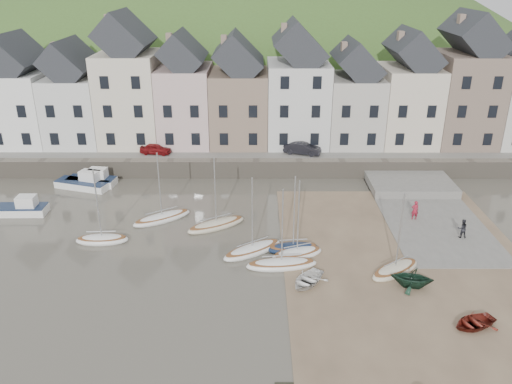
{
  "coord_description": "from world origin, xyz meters",
  "views": [
    {
      "loc": [
        0.09,
        -32.54,
        19.62
      ],
      "look_at": [
        0.0,
        6.0,
        3.0
      ],
      "focal_mm": 36.17,
      "sensor_mm": 36.0,
      "label": 1
    }
  ],
  "objects_px": {
    "rowboat_green": "(412,277)",
    "rowboat_red": "(474,322)",
    "person_dark": "(462,228)",
    "car_left": "(155,149)",
    "sailboat_0": "(162,218)",
    "person_red": "(415,210)",
    "car_right": "(302,148)",
    "rowboat_white": "(307,280)"
  },
  "relations": [
    {
      "from": "rowboat_white",
      "to": "person_dark",
      "type": "relative_size",
      "value": 1.94
    },
    {
      "from": "rowboat_green",
      "to": "car_right",
      "type": "relative_size",
      "value": 0.7
    },
    {
      "from": "person_red",
      "to": "person_dark",
      "type": "bearing_deg",
      "value": 129.79
    },
    {
      "from": "rowboat_green",
      "to": "rowboat_red",
      "type": "relative_size",
      "value": 0.99
    },
    {
      "from": "rowboat_red",
      "to": "car_left",
      "type": "bearing_deg",
      "value": -161.31
    },
    {
      "from": "car_left",
      "to": "person_dark",
      "type": "bearing_deg",
      "value": -111.33
    },
    {
      "from": "sailboat_0",
      "to": "car_left",
      "type": "bearing_deg",
      "value": 102.07
    },
    {
      "from": "rowboat_red",
      "to": "rowboat_green",
      "type": "bearing_deg",
      "value": -171.35
    },
    {
      "from": "person_red",
      "to": "sailboat_0",
      "type": "bearing_deg",
      "value": -1.49
    },
    {
      "from": "rowboat_white",
      "to": "rowboat_red",
      "type": "height_order",
      "value": "rowboat_white"
    },
    {
      "from": "sailboat_0",
      "to": "person_red",
      "type": "xyz_separation_m",
      "value": [
        21.46,
        0.07,
        0.71
      ]
    },
    {
      "from": "person_dark",
      "to": "car_left",
      "type": "height_order",
      "value": "car_left"
    },
    {
      "from": "sailboat_0",
      "to": "person_dark",
      "type": "xyz_separation_m",
      "value": [
        24.3,
        -3.15,
        0.64
      ]
    },
    {
      "from": "rowboat_white",
      "to": "car_right",
      "type": "height_order",
      "value": "car_right"
    },
    {
      "from": "sailboat_0",
      "to": "rowboat_white",
      "type": "relative_size",
      "value": 2.09
    },
    {
      "from": "sailboat_0",
      "to": "person_dark",
      "type": "height_order",
      "value": "sailboat_0"
    },
    {
      "from": "rowboat_white",
      "to": "rowboat_green",
      "type": "height_order",
      "value": "rowboat_green"
    },
    {
      "from": "rowboat_white",
      "to": "person_red",
      "type": "relative_size",
      "value": 1.79
    },
    {
      "from": "person_dark",
      "to": "rowboat_green",
      "type": "bearing_deg",
      "value": 50.29
    },
    {
      "from": "car_left",
      "to": "car_right",
      "type": "relative_size",
      "value": 0.83
    },
    {
      "from": "sailboat_0",
      "to": "car_right",
      "type": "bearing_deg",
      "value": 44.54
    },
    {
      "from": "sailboat_0",
      "to": "rowboat_white",
      "type": "height_order",
      "value": "sailboat_0"
    },
    {
      "from": "rowboat_red",
      "to": "person_dark",
      "type": "xyz_separation_m",
      "value": [
        3.28,
        11.09,
        0.55
      ]
    },
    {
      "from": "person_dark",
      "to": "sailboat_0",
      "type": "bearing_deg",
      "value": -6.77
    },
    {
      "from": "rowboat_red",
      "to": "sailboat_0",
      "type": "bearing_deg",
      "value": -146.81
    },
    {
      "from": "car_right",
      "to": "rowboat_green",
      "type": "bearing_deg",
      "value": -148.78
    },
    {
      "from": "sailboat_0",
      "to": "rowboat_white",
      "type": "distance_m",
      "value": 15.06
    },
    {
      "from": "person_red",
      "to": "car_right",
      "type": "height_order",
      "value": "car_right"
    },
    {
      "from": "rowboat_red",
      "to": "rowboat_white",
      "type": "bearing_deg",
      "value": -138.17
    },
    {
      "from": "person_red",
      "to": "car_left",
      "type": "relative_size",
      "value": 0.52
    },
    {
      "from": "car_left",
      "to": "rowboat_white",
      "type": "bearing_deg",
      "value": -138.53
    },
    {
      "from": "sailboat_0",
      "to": "car_left",
      "type": "xyz_separation_m",
      "value": [
        -2.72,
        12.7,
        1.9
      ]
    },
    {
      "from": "person_dark",
      "to": "car_left",
      "type": "distance_m",
      "value": 31.35
    },
    {
      "from": "person_red",
      "to": "rowboat_white",
      "type": "bearing_deg",
      "value": 42.81
    },
    {
      "from": "sailboat_0",
      "to": "person_dark",
      "type": "relative_size",
      "value": 4.06
    },
    {
      "from": "car_left",
      "to": "car_right",
      "type": "bearing_deg",
      "value": -80.94
    },
    {
      "from": "sailboat_0",
      "to": "rowboat_green",
      "type": "distance_m",
      "value": 21.02
    },
    {
      "from": "rowboat_white",
      "to": "rowboat_green",
      "type": "relative_size",
      "value": 1.09
    },
    {
      "from": "sailboat_0",
      "to": "car_right",
      "type": "height_order",
      "value": "sailboat_0"
    },
    {
      "from": "rowboat_green",
      "to": "rowboat_red",
      "type": "bearing_deg",
      "value": 44.92
    },
    {
      "from": "car_left",
      "to": "rowboat_red",
      "type": "bearing_deg",
      "value": -129.55
    },
    {
      "from": "sailboat_0",
      "to": "person_red",
      "type": "relative_size",
      "value": 3.74
    }
  ]
}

